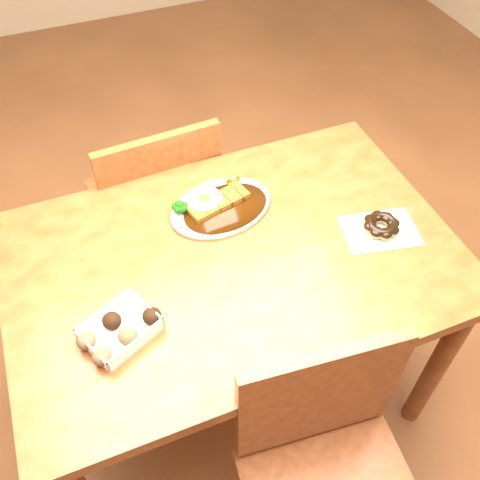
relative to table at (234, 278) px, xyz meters
name	(u,v)px	position (x,y,z in m)	size (l,w,h in m)	color
ground	(235,383)	(0.00, 0.00, -0.65)	(6.00, 6.00, 0.00)	brown
table	(234,278)	(0.00, 0.00, 0.00)	(1.20, 0.80, 0.75)	#552A11
chair_far	(158,205)	(-0.09, 0.53, -0.17)	(0.44, 0.44, 0.87)	#552A11
chair_near	(329,477)	(0.04, -0.54, -0.17)	(0.46, 0.46, 0.87)	#552A11
katsu_curry_plate	(219,206)	(0.02, 0.18, 0.11)	(0.33, 0.26, 0.06)	white
donut_box	(119,331)	(-0.34, -0.13, 0.12)	(0.20, 0.19, 0.05)	white
pon_de_ring	(381,226)	(0.41, -0.07, 0.12)	(0.23, 0.18, 0.04)	silver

